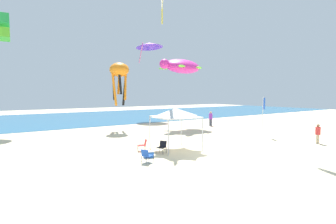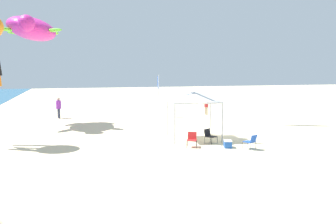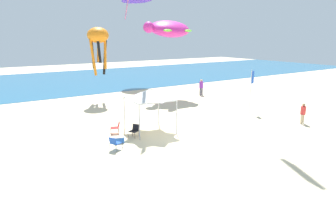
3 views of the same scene
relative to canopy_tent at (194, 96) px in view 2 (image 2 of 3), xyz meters
The scene contains 10 objects.
ground 4.50m from the canopy_tent, 74.86° to the right, with size 120.00×120.00×0.10m, color beige.
canopy_tent is the anchor object (origin of this frame).
folding_chair_near_cooler 2.68m from the canopy_tent, 162.18° to the right, with size 0.80×0.76×0.82m.
folding_chair_left_of_tent 3.21m from the canopy_tent, 158.90° to the left, with size 0.77×0.71×0.82m.
folding_chair_facing_ocean 4.70m from the canopy_tent, 150.63° to the right, with size 0.79×0.74×0.82m.
cooler_box 3.91m from the canopy_tent, 160.47° to the right, with size 0.71×0.57×0.40m.
banner_flag 10.20m from the canopy_tent, ahead, with size 0.36×0.06×3.76m.
person_by_tent 11.92m from the canopy_tent, 24.65° to the right, with size 0.42×0.38×1.60m.
person_near_umbrella 14.60m from the canopy_tent, 35.59° to the left, with size 0.48×0.44×1.84m.
kite_turtle_magenta 13.94m from the canopy_tent, 50.17° to the left, with size 5.61×5.02×2.41m.
Camera 2 is at (-22.08, 10.74, 4.39)m, focal length 38.76 mm.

